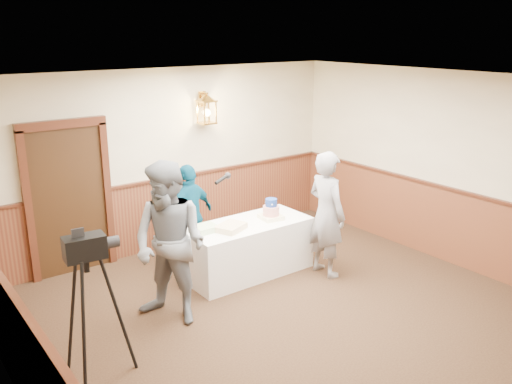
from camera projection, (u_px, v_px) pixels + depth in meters
ground at (322, 338)px, 6.10m from camera, size 7.00×7.00×0.00m
room_shell at (295, 201)px, 5.98m from camera, size 6.02×7.02×2.81m
display_table at (248, 248)px, 7.65m from camera, size 1.80×0.80×0.75m
tiered_cake at (271, 211)px, 7.67m from camera, size 0.32×0.32×0.30m
sheet_cake_yellow at (231, 227)px, 7.26m from camera, size 0.48×0.43×0.08m
sheet_cake_green at (204, 229)px, 7.21m from camera, size 0.34×0.27×0.08m
interviewer at (170, 244)px, 6.22m from camera, size 1.65×1.17×1.94m
baker at (327, 214)px, 7.48m from camera, size 0.44×0.66×1.78m
assistant_p at (190, 216)px, 7.80m from camera, size 0.96×0.64×1.52m
tv_camera_rig at (92, 318)px, 5.17m from camera, size 0.60×0.56×1.53m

